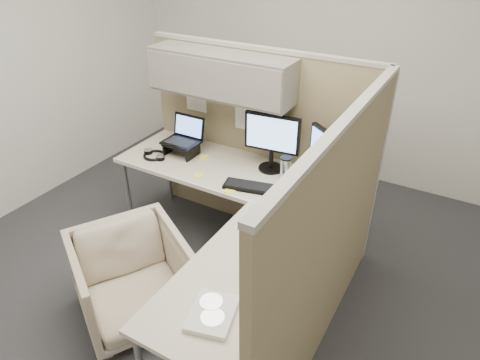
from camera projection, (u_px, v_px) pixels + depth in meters
The scene contains 19 objects.
ground at pixel (213, 284), 3.34m from camera, with size 4.50×4.50×0.00m, color #2D2D31.
partition_back at pixel (242, 113), 3.49m from camera, with size 2.00×0.36×1.63m.
partition_right at pixel (332, 244), 2.49m from camera, with size 0.07×2.03×1.63m.
desk at pixel (234, 208), 3.03m from camera, with size 2.00×1.98×0.73m.
office_chair at pixel (131, 275), 2.91m from camera, with size 0.71×0.66×0.73m, color beige.
monitor_left at pixel (272, 138), 3.29m from camera, with size 0.44×0.20×0.47m.
monitor_right at pixel (328, 159), 3.00m from camera, with size 0.37×0.30×0.47m.
laptop_station at pixel (183, 140), 3.61m from camera, with size 0.30×0.26×0.31m.
keyboard at pixel (253, 187), 3.17m from camera, with size 0.43×0.14×0.02m, color black.
mouse at pixel (293, 204), 2.97m from camera, with size 0.11×0.07×0.04m, color black.
travel_mug at pixel (285, 168), 3.24m from camera, with size 0.09×0.09×0.19m.
soda_can_green at pixel (320, 208), 2.86m from camera, with size 0.07×0.07×0.12m, color black.
soda_can_silver at pixel (306, 189), 3.05m from camera, with size 0.07×0.07×0.12m, color #268C1E.
sticky_note_c at pixel (204, 157), 3.60m from camera, with size 0.08×0.08×0.01m, color #EEFC42.
sticky_note_a at pixel (199, 175), 3.34m from camera, with size 0.08×0.08×0.01m, color #EEFC42.
sticky_note_b at pixel (229, 191), 3.14m from camera, with size 0.08×0.08×0.01m, color #EEFC42.
headphones at pixel (154, 155), 3.61m from camera, with size 0.23×0.23×0.03m.
paper_stack at pixel (212, 313), 2.14m from camera, with size 0.28×0.32×0.03m.
desk_clock at pixel (273, 246), 2.53m from camera, with size 0.06×0.10×0.10m.
Camera 1 is at (1.41, -2.02, 2.42)m, focal length 32.00 mm.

